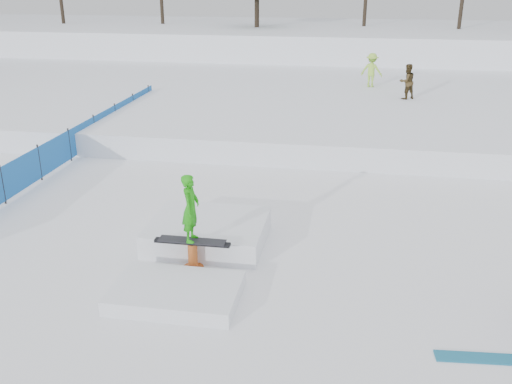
% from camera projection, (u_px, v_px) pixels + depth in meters
% --- Properties ---
extents(ground, '(120.00, 120.00, 0.00)m').
position_uv_depth(ground, '(216.00, 274.00, 11.78)').
color(ground, white).
extents(snow_berm, '(60.00, 14.00, 2.40)m').
position_uv_depth(snow_berm, '(318.00, 44.00, 38.91)').
color(snow_berm, white).
rests_on(snow_berm, ground).
extents(snow_midrise, '(50.00, 18.00, 0.80)m').
position_uv_depth(snow_midrise, '(297.00, 98.00, 26.34)').
color(snow_midrise, white).
rests_on(snow_midrise, ground).
extents(safety_fence, '(0.05, 16.00, 1.10)m').
position_uv_depth(safety_fence, '(70.00, 145.00, 18.67)').
color(safety_fence, '#185BAA').
rests_on(safety_fence, ground).
extents(walker_olive, '(0.90, 0.84, 1.46)m').
position_uv_depth(walker_olive, '(407.00, 82.00, 23.92)').
color(walker_olive, '#3C2E16').
rests_on(walker_olive, snow_midrise).
extents(walker_ygreen, '(1.13, 0.85, 1.55)m').
position_uv_depth(walker_ygreen, '(372.00, 70.00, 26.43)').
color(walker_ygreen, '#9DD742').
rests_on(walker_ygreen, snow_midrise).
extents(loose_board_teal, '(1.42, 0.39, 0.03)m').
position_uv_depth(loose_board_teal, '(479.00, 358.00, 9.21)').
color(loose_board_teal, '#176081').
rests_on(loose_board_teal, ground).
extents(jib_rail_feature, '(2.60, 4.40, 2.11)m').
position_uv_depth(jib_rail_feature, '(200.00, 244.00, 12.40)').
color(jib_rail_feature, white).
rests_on(jib_rail_feature, ground).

